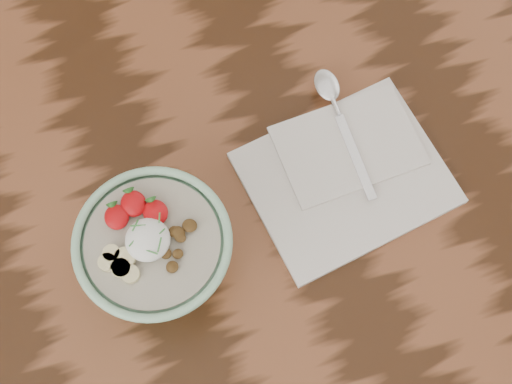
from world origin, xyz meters
The scene contains 4 objects.
table centered at (0.00, 0.00, 65.70)cm, with size 160.00×90.00×75.00cm.
breakfast_bowl centered at (0.27, -2.43, 81.03)cm, with size 17.79×17.79×11.92cm.
napkin centered at (25.97, 0.18, 75.62)cm, with size 25.88×21.71×1.48cm.
spoon centered at (27.98, 9.09, 76.90)cm, with size 3.47×19.13×1.00cm.
Camera 1 is at (3.28, -26.06, 160.08)cm, focal length 50.00 mm.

